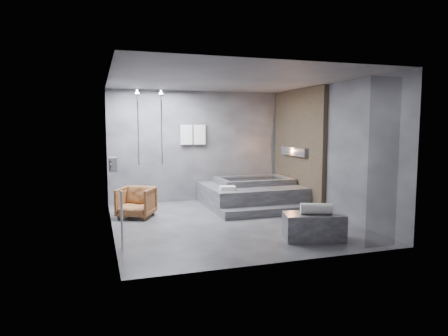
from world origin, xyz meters
name	(u,v)px	position (x,y,z in m)	size (l,w,h in m)	color
room	(243,135)	(0.40, 0.24, 1.73)	(5.00, 5.04, 2.82)	#2D2E30
tub_deck	(251,195)	(1.05, 1.45, 0.25)	(2.20, 2.00, 0.50)	#333335
tub_step	(271,211)	(1.05, 0.27, 0.09)	(2.20, 0.36, 0.18)	#333335
concrete_bench	(314,227)	(0.97, -1.62, 0.22)	(0.99, 0.54, 0.44)	#333335
driftwood_chair	(136,202)	(-1.73, 0.98, 0.32)	(0.69, 0.71, 0.64)	#492712
rolled_towel	(316,209)	(0.99, -1.66, 0.54)	(0.19, 0.19, 0.52)	white
deck_towel	(228,188)	(0.25, 0.85, 0.54)	(0.34, 0.25, 0.09)	silver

